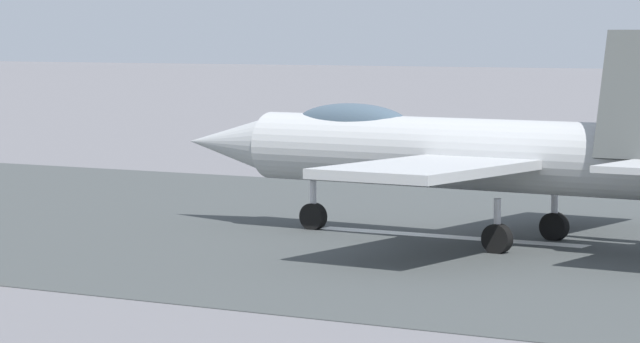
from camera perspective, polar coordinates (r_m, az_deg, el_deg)
ground_plane at (r=45.68m, az=4.63°, el=-2.26°), size 400.00×400.00×0.00m
runway_strip at (r=45.67m, az=4.65°, el=-2.25°), size 240.00×26.00×0.02m
fighter_jet at (r=44.57m, az=4.93°, el=0.69°), size 17.27×13.24×5.62m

